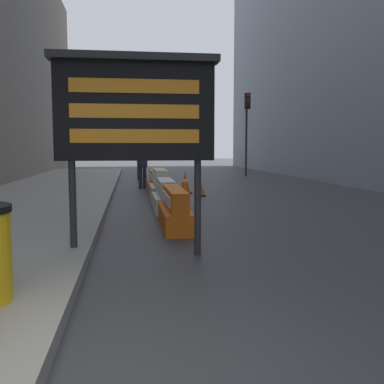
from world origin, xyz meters
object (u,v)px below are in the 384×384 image
at_px(jersey_barrier_white, 166,197).
at_px(jersey_barrier_cream, 160,187).
at_px(jersey_barrier_orange_far, 175,211).
at_px(jersey_barrier_orange_near, 156,184).
at_px(traffic_light_far_side, 247,117).
at_px(traffic_cone_near, 185,182).
at_px(traffic_cone_mid, 200,187).
at_px(message_board, 135,110).
at_px(traffic_light_near_curb, 138,125).
at_px(pedestrian_worker, 142,162).

distance_m(jersey_barrier_white, jersey_barrier_cream, 1.97).
height_order(jersey_barrier_orange_far, jersey_barrier_orange_near, jersey_barrier_orange_far).
distance_m(jersey_barrier_white, traffic_light_far_side, 14.24).
bearing_deg(traffic_cone_near, traffic_cone_mid, -67.68).
bearing_deg(traffic_cone_near, jersey_barrier_cream, -114.32).
bearing_deg(jersey_barrier_cream, traffic_cone_mid, 43.06).
bearing_deg(traffic_cone_mid, message_board, -105.25).
xyz_separation_m(jersey_barrier_cream, traffic_cone_near, (1.00, 2.21, -0.03)).
distance_m(message_board, jersey_barrier_orange_near, 9.15).
bearing_deg(traffic_light_far_side, message_board, -109.53).
height_order(traffic_cone_mid, traffic_light_far_side, traffic_light_far_side).
bearing_deg(message_board, traffic_cone_near, 78.63).
relative_size(jersey_barrier_orange_near, traffic_light_near_curb, 0.57).
xyz_separation_m(jersey_barrier_cream, pedestrian_worker, (-0.40, 4.17, 0.59)).
relative_size(jersey_barrier_white, jersey_barrier_orange_near, 0.87).
xyz_separation_m(traffic_light_near_curb, pedestrian_worker, (0.08, -4.43, -1.61)).
bearing_deg(message_board, jersey_barrier_cream, 83.31).
bearing_deg(pedestrian_worker, jersey_barrier_white, 169.73).
relative_size(message_board, jersey_barrier_white, 1.62).
relative_size(jersey_barrier_cream, pedestrian_worker, 1.07).
xyz_separation_m(jersey_barrier_orange_far, traffic_cone_mid, (1.37, 5.63, -0.04)).
bearing_deg(jersey_barrier_orange_far, jersey_barrier_white, 90.00).
relative_size(traffic_cone_near, traffic_light_near_curb, 0.22).
bearing_deg(jersey_barrier_orange_near, traffic_light_near_curb, 94.42).
distance_m(traffic_cone_near, traffic_light_near_curb, 6.93).
distance_m(jersey_barrier_cream, traffic_light_far_side, 12.48).
relative_size(traffic_light_far_side, pedestrian_worker, 2.62).
bearing_deg(pedestrian_worker, message_board, 164.01).
bearing_deg(traffic_light_far_side, jersey_barrier_white, -112.88).
bearing_deg(jersey_barrier_cream, traffic_light_far_side, 63.51).
xyz_separation_m(jersey_barrier_white, traffic_light_near_curb, (-0.48, 10.57, 2.27)).
height_order(jersey_barrier_white, jersey_barrier_cream, jersey_barrier_cream).
distance_m(traffic_cone_mid, traffic_light_far_side, 10.81).
bearing_deg(traffic_cone_mid, traffic_cone_near, 112.32).
bearing_deg(traffic_cone_near, pedestrian_worker, 125.39).
xyz_separation_m(jersey_barrier_orange_far, pedestrian_worker, (-0.40, 8.52, 0.66)).
distance_m(message_board, pedestrian_worker, 10.83).
distance_m(jersey_barrier_orange_far, jersey_barrier_orange_near, 6.70).
height_order(jersey_barrier_white, pedestrian_worker, pedestrian_worker).
relative_size(jersey_barrier_orange_far, jersey_barrier_white, 1.21).
bearing_deg(jersey_barrier_white, pedestrian_worker, 93.75).
bearing_deg(jersey_barrier_orange_near, jersey_barrier_orange_far, -90.00).
bearing_deg(traffic_cone_near, traffic_light_far_side, 62.97).
bearing_deg(jersey_barrier_white, message_board, -99.50).
bearing_deg(traffic_light_near_curb, pedestrian_worker, -88.96).
distance_m(message_board, traffic_cone_mid, 8.36).
bearing_deg(pedestrian_worker, traffic_light_near_curb, -12.97).
xyz_separation_m(jersey_barrier_white, traffic_cone_mid, (1.37, 3.26, -0.04)).
xyz_separation_m(message_board, pedestrian_worker, (0.37, 10.77, -1.09)).
bearing_deg(jersey_barrier_white, traffic_cone_near, 76.58).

